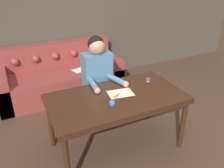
% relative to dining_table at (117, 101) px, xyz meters
% --- Properties ---
extents(ground_plane, '(16.00, 16.00, 0.00)m').
position_rel_dining_table_xyz_m(ground_plane, '(0.13, -0.08, -0.67)').
color(ground_plane, '#4C3323').
extents(wall_back, '(8.00, 0.06, 2.60)m').
position_rel_dining_table_xyz_m(wall_back, '(0.13, 2.20, 0.63)').
color(wall_back, '#474238').
rests_on(wall_back, ground_plane).
extents(dining_table, '(1.58, 0.85, 0.74)m').
position_rel_dining_table_xyz_m(dining_table, '(0.00, 0.00, 0.00)').
color(dining_table, '#381E11').
rests_on(dining_table, ground_plane).
extents(couch, '(2.10, 0.91, 0.85)m').
position_rel_dining_table_xyz_m(couch, '(-0.27, 1.75, -0.37)').
color(couch, brown).
rests_on(couch, ground_plane).
extents(person, '(0.46, 0.62, 1.30)m').
position_rel_dining_table_xyz_m(person, '(0.01, 0.59, -0.01)').
color(person, '#33281E').
rests_on(person, ground_plane).
extents(pattern_paper_main, '(0.32, 0.24, 0.00)m').
position_rel_dining_table_xyz_m(pattern_paper_main, '(0.07, 0.04, 0.07)').
color(pattern_paper_main, beige).
rests_on(pattern_paper_main, dining_table).
extents(scissors, '(0.21, 0.16, 0.01)m').
position_rel_dining_table_xyz_m(scissors, '(0.01, 0.01, 0.07)').
color(scissors, silver).
rests_on(scissors, dining_table).
extents(thread_spool, '(0.04, 0.04, 0.05)m').
position_rel_dining_table_xyz_m(thread_spool, '(0.54, 0.17, 0.09)').
color(thread_spool, '#3366B2').
rests_on(thread_spool, dining_table).
extents(pin_cushion, '(0.07, 0.07, 0.07)m').
position_rel_dining_table_xyz_m(pin_cushion, '(-0.14, -0.17, 0.10)').
color(pin_cushion, '#4C3828').
rests_on(pin_cushion, dining_table).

